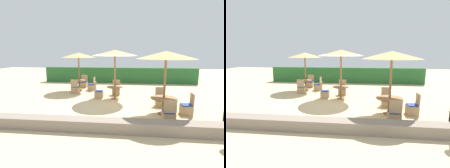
# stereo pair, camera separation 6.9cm
# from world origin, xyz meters

# --- Properties ---
(ground_plane) EXTENTS (40.00, 40.00, 0.00)m
(ground_plane) POSITION_xyz_m (0.00, 0.00, 0.00)
(ground_plane) COLOR #D1BA8C
(hedge_row) EXTENTS (13.00, 0.70, 1.31)m
(hedge_row) POSITION_xyz_m (0.00, 6.33, 0.66)
(hedge_row) COLOR #28602D
(hedge_row) RESTS_ON ground_plane
(stone_border) EXTENTS (10.00, 0.56, 0.39)m
(stone_border) POSITION_xyz_m (0.00, -3.29, 0.20)
(stone_border) COLOR gray
(stone_border) RESTS_ON ground_plane
(parasol_center) EXTENTS (2.49, 2.49, 2.75)m
(parasol_center) POSITION_xyz_m (0.13, 0.89, 2.57)
(parasol_center) COLOR olive
(parasol_center) RESTS_ON ground_plane
(round_table_center) EXTENTS (0.91, 0.91, 0.70)m
(round_table_center) POSITION_xyz_m (0.13, 0.89, 0.52)
(round_table_center) COLOR olive
(round_table_center) RESTS_ON ground_plane
(patio_chair_center_north) EXTENTS (0.46, 0.46, 0.93)m
(patio_chair_center_north) POSITION_xyz_m (0.13, 1.77, 0.26)
(patio_chair_center_north) COLOR tan
(patio_chair_center_north) RESTS_ON ground_plane
(patio_chair_center_west) EXTENTS (0.46, 0.46, 0.93)m
(patio_chair_center_west) POSITION_xyz_m (-0.81, 0.91, 0.26)
(patio_chair_center_west) COLOR tan
(patio_chair_center_west) RESTS_ON ground_plane
(parasol_front_right) EXTENTS (2.41, 2.41, 2.66)m
(parasol_front_right) POSITION_xyz_m (2.43, -1.38, 2.49)
(parasol_front_right) COLOR olive
(parasol_front_right) RESTS_ON ground_plane
(round_table_front_right) EXTENTS (1.12, 1.12, 0.71)m
(round_table_front_right) POSITION_xyz_m (2.43, -1.38, 0.57)
(round_table_front_right) COLOR olive
(round_table_front_right) RESTS_ON ground_plane
(patio_chair_front_right_south) EXTENTS (0.46, 0.46, 0.93)m
(patio_chair_front_right_south) POSITION_xyz_m (2.46, -2.35, 0.26)
(patio_chair_front_right_south) COLOR tan
(patio_chair_front_right_south) RESTS_ON ground_plane
(patio_chair_front_right_north) EXTENTS (0.46, 0.46, 0.93)m
(patio_chair_front_right_north) POSITION_xyz_m (2.47, -0.32, 0.26)
(patio_chair_front_right_north) COLOR tan
(patio_chair_front_right_north) RESTS_ON ground_plane
(patio_chair_front_right_east) EXTENTS (0.46, 0.46, 0.93)m
(patio_chair_front_right_east) POSITION_xyz_m (3.40, -1.36, 0.26)
(patio_chair_front_right_east) COLOR tan
(patio_chair_front_right_east) RESTS_ON ground_plane
(parasol_back_left) EXTENTS (2.26, 2.26, 2.59)m
(parasol_back_left) POSITION_xyz_m (-2.55, 2.91, 2.41)
(parasol_back_left) COLOR olive
(parasol_back_left) RESTS_ON ground_plane
(round_table_back_left) EXTENTS (0.91, 0.91, 0.70)m
(round_table_back_left) POSITION_xyz_m (-2.55, 2.91, 0.52)
(round_table_back_left) COLOR olive
(round_table_back_left) RESTS_ON ground_plane
(patio_chair_back_left_south) EXTENTS (0.46, 0.46, 0.93)m
(patio_chair_back_left_south) POSITION_xyz_m (-2.53, 1.96, 0.26)
(patio_chair_back_left_south) COLOR tan
(patio_chair_back_left_south) RESTS_ON ground_plane
(patio_chair_back_left_east) EXTENTS (0.46, 0.46, 0.93)m
(patio_chair_back_left_east) POSITION_xyz_m (-1.67, 2.90, 0.26)
(patio_chair_back_left_east) COLOR tan
(patio_chair_back_left_east) RESTS_ON ground_plane
(patio_chair_back_left_north) EXTENTS (0.46, 0.46, 0.93)m
(patio_chair_back_left_north) POSITION_xyz_m (-2.49, 3.87, 0.26)
(patio_chair_back_left_north) COLOR tan
(patio_chair_back_left_north) RESTS_ON ground_plane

